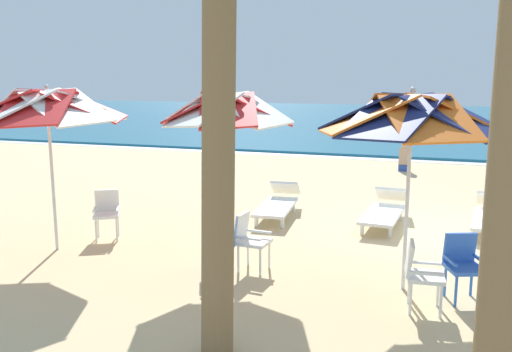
{
  "coord_description": "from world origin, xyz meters",
  "views": [
    {
      "loc": [
        -0.3,
        -10.07,
        2.86
      ],
      "look_at": [
        -3.57,
        -0.44,
        1.0
      ],
      "focal_mm": 38.1,
      "sensor_mm": 36.0,
      "label": 1
    }
  ],
  "objects_px": {
    "plastic_chair_5": "(107,211)",
    "sun_lounger_1": "(491,216)",
    "beach_umbrella_1": "(227,111)",
    "plastic_chair_3": "(219,218)",
    "beachgoer_seated": "(404,161)",
    "plastic_chair_4": "(222,241)",
    "beach_umbrella_2": "(47,107)",
    "palm_tree_1": "(218,80)",
    "plastic_chair_2": "(250,238)",
    "plastic_chair_1": "(420,272)",
    "sun_lounger_3": "(278,203)",
    "beach_umbrella_0": "(412,116)",
    "plastic_chair_0": "(463,263)",
    "sun_lounger_2": "(384,210)"
  },
  "relations": [
    {
      "from": "sun_lounger_3",
      "to": "palm_tree_1",
      "type": "height_order",
      "value": "palm_tree_1"
    },
    {
      "from": "plastic_chair_5",
      "to": "sun_lounger_3",
      "type": "xyz_separation_m",
      "value": [
        2.47,
        2.44,
        -0.22
      ]
    },
    {
      "from": "beach_umbrella_0",
      "to": "plastic_chair_2",
      "type": "bearing_deg",
      "value": 179.13
    },
    {
      "from": "sun_lounger_1",
      "to": "beach_umbrella_2",
      "type": "bearing_deg",
      "value": -152.77
    },
    {
      "from": "plastic_chair_1",
      "to": "sun_lounger_3",
      "type": "relative_size",
      "value": 0.39
    },
    {
      "from": "beach_umbrella_0",
      "to": "palm_tree_1",
      "type": "height_order",
      "value": "palm_tree_1"
    },
    {
      "from": "sun_lounger_2",
      "to": "beach_umbrella_2",
      "type": "bearing_deg",
      "value": -146.25
    },
    {
      "from": "plastic_chair_1",
      "to": "sun_lounger_1",
      "type": "bearing_deg",
      "value": 74.58
    },
    {
      "from": "sun_lounger_2",
      "to": "sun_lounger_3",
      "type": "bearing_deg",
      "value": -178.06
    },
    {
      "from": "beachgoer_seated",
      "to": "plastic_chair_3",
      "type": "bearing_deg",
      "value": -105.5
    },
    {
      "from": "plastic_chair_1",
      "to": "plastic_chair_2",
      "type": "distance_m",
      "value": 2.56
    },
    {
      "from": "plastic_chair_4",
      "to": "sun_lounger_3",
      "type": "relative_size",
      "value": 0.39
    },
    {
      "from": "beach_umbrella_0",
      "to": "beachgoer_seated",
      "type": "xyz_separation_m",
      "value": [
        -0.64,
        9.91,
        -2.07
      ]
    },
    {
      "from": "beach_umbrella_2",
      "to": "sun_lounger_3",
      "type": "bearing_deg",
      "value": 48.74
    },
    {
      "from": "plastic_chair_2",
      "to": "plastic_chair_3",
      "type": "bearing_deg",
      "value": 133.96
    },
    {
      "from": "beachgoer_seated",
      "to": "plastic_chair_0",
      "type": "bearing_deg",
      "value": -82.18
    },
    {
      "from": "beach_umbrella_1",
      "to": "plastic_chair_3",
      "type": "relative_size",
      "value": 3.12
    },
    {
      "from": "sun_lounger_1",
      "to": "sun_lounger_3",
      "type": "xyz_separation_m",
      "value": [
        -4.11,
        -0.3,
        0.0
      ]
    },
    {
      "from": "sun_lounger_3",
      "to": "plastic_chair_4",
      "type": "bearing_deg",
      "value": -87.07
    },
    {
      "from": "plastic_chair_0",
      "to": "plastic_chair_3",
      "type": "relative_size",
      "value": 1.0
    },
    {
      "from": "beachgoer_seated",
      "to": "plastic_chair_1",
      "type": "bearing_deg",
      "value": -85.34
    },
    {
      "from": "beach_umbrella_1",
      "to": "beach_umbrella_2",
      "type": "distance_m",
      "value": 2.95
    },
    {
      "from": "plastic_chair_4",
      "to": "beach_umbrella_1",
      "type": "bearing_deg",
      "value": 104.06
    },
    {
      "from": "plastic_chair_0",
      "to": "plastic_chair_5",
      "type": "height_order",
      "value": "same"
    },
    {
      "from": "plastic_chair_0",
      "to": "sun_lounger_3",
      "type": "height_order",
      "value": "plastic_chair_0"
    },
    {
      "from": "beach_umbrella_0",
      "to": "plastic_chair_0",
      "type": "height_order",
      "value": "beach_umbrella_0"
    },
    {
      "from": "beach_umbrella_1",
      "to": "sun_lounger_3",
      "type": "xyz_separation_m",
      "value": [
        -0.01,
        2.79,
        -2.07
      ]
    },
    {
      "from": "beach_umbrella_0",
      "to": "plastic_chair_1",
      "type": "distance_m",
      "value": 1.99
    },
    {
      "from": "plastic_chair_1",
      "to": "beach_umbrella_1",
      "type": "bearing_deg",
      "value": 160.17
    },
    {
      "from": "plastic_chair_1",
      "to": "palm_tree_1",
      "type": "relative_size",
      "value": 0.18
    },
    {
      "from": "beach_umbrella_1",
      "to": "plastic_chair_2",
      "type": "relative_size",
      "value": 3.12
    },
    {
      "from": "beach_umbrella_2",
      "to": "plastic_chair_1",
      "type": "bearing_deg",
      "value": -5.41
    },
    {
      "from": "sun_lounger_1",
      "to": "beachgoer_seated",
      "type": "distance_m",
      "value": 6.71
    },
    {
      "from": "plastic_chair_3",
      "to": "plastic_chair_4",
      "type": "relative_size",
      "value": 1.0
    },
    {
      "from": "plastic_chair_1",
      "to": "sun_lounger_2",
      "type": "height_order",
      "value": "plastic_chair_1"
    },
    {
      "from": "plastic_chair_3",
      "to": "beach_umbrella_2",
      "type": "bearing_deg",
      "value": -157.4
    },
    {
      "from": "plastic_chair_1",
      "to": "plastic_chair_2",
      "type": "bearing_deg",
      "value": 164.5
    },
    {
      "from": "palm_tree_1",
      "to": "plastic_chair_1",
      "type": "bearing_deg",
      "value": 40.96
    },
    {
      "from": "sun_lounger_1",
      "to": "beach_umbrella_0",
      "type": "bearing_deg",
      "value": -111.37
    },
    {
      "from": "beach_umbrella_1",
      "to": "plastic_chair_1",
      "type": "bearing_deg",
      "value": -19.83
    },
    {
      "from": "beach_umbrella_2",
      "to": "beachgoer_seated",
      "type": "relative_size",
      "value": 2.96
    },
    {
      "from": "palm_tree_1",
      "to": "plastic_chair_2",
      "type": "bearing_deg",
      "value": 102.21
    },
    {
      "from": "plastic_chair_5",
      "to": "palm_tree_1",
      "type": "distance_m",
      "value": 5.22
    },
    {
      "from": "plastic_chair_0",
      "to": "beachgoer_seated",
      "type": "height_order",
      "value": "beachgoer_seated"
    },
    {
      "from": "plastic_chair_1",
      "to": "sun_lounger_2",
      "type": "xyz_separation_m",
      "value": [
        -0.81,
        3.93,
        -0.22
      ]
    },
    {
      "from": "beach_umbrella_0",
      "to": "plastic_chair_0",
      "type": "xyz_separation_m",
      "value": [
        0.74,
        -0.12,
        -1.87
      ]
    },
    {
      "from": "plastic_chair_5",
      "to": "sun_lounger_1",
      "type": "height_order",
      "value": "plastic_chair_5"
    },
    {
      "from": "plastic_chair_4",
      "to": "beach_umbrella_2",
      "type": "relative_size",
      "value": 0.32
    },
    {
      "from": "beach_umbrella_2",
      "to": "beachgoer_seated",
      "type": "bearing_deg",
      "value": 63.47
    },
    {
      "from": "beach_umbrella_1",
      "to": "beachgoer_seated",
      "type": "distance_m",
      "value": 9.94
    }
  ]
}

